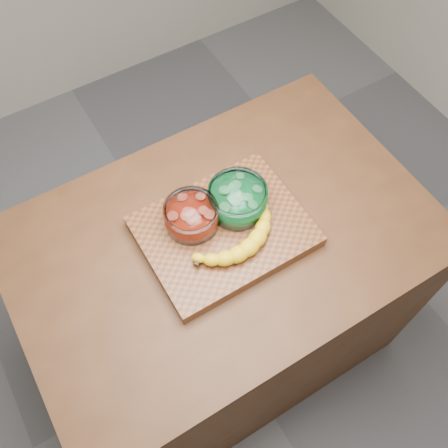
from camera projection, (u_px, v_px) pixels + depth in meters
ground at (224, 336)px, 2.18m from camera, size 3.50×3.50×0.00m
counter at (224, 296)px, 1.80m from camera, size 1.20×0.80×0.90m
cutting_board at (224, 231)px, 1.39m from camera, size 0.45×0.35×0.04m
bowl_red at (192, 216)px, 1.36m from camera, size 0.15×0.15×0.07m
bowl_green at (237, 199)px, 1.38m from camera, size 0.17×0.17×0.08m
banana at (236, 237)px, 1.34m from camera, size 0.30×0.16×0.04m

